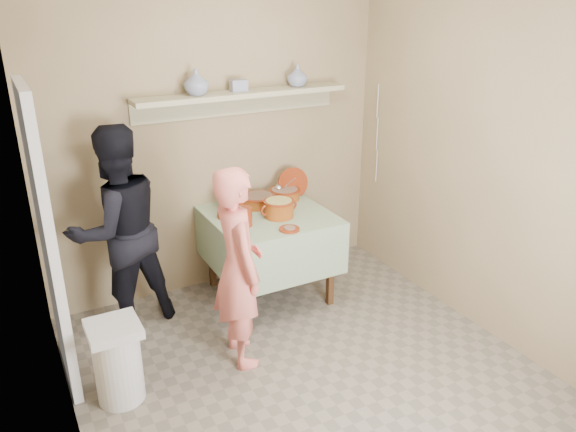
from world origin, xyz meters
TOP-DOWN VIEW (x-y plane):
  - ground at (0.00, 0.00)m, footprint 3.50×3.50m
  - tile_panel at (-1.46, 0.95)m, footprint 0.06×0.70m
  - plate_stack_a at (-0.01, 1.53)m, footprint 0.13×0.13m
  - plate_stack_b at (0.11, 1.55)m, footprint 0.16×0.16m
  - bowl_stack at (-0.03, 1.15)m, footprint 0.15×0.15m
  - empty_bowl at (-0.09, 1.37)m, footprint 0.15×0.15m
  - propped_lid at (0.64, 1.57)m, footprint 0.29×0.09m
  - vase_right at (0.70, 1.62)m, footprint 0.19×0.19m
  - vase_left at (-0.19, 1.62)m, footprint 0.26×0.26m
  - ceramic_box at (0.17, 1.63)m, footprint 0.14×0.10m
  - person_cook at (-0.33, 0.58)m, footprint 0.39×0.55m
  - person_helper at (-0.95, 1.42)m, footprint 0.91×0.78m
  - room_shell at (0.00, 0.00)m, footprint 3.04×3.54m
  - serving_table at (0.25, 1.28)m, footprint 0.97×0.97m
  - cazuela_meat_a at (0.25, 1.48)m, footprint 0.30×0.30m
  - cazuela_meat_b at (0.53, 1.52)m, footprint 0.28×0.28m
  - ladle at (0.48, 1.54)m, footprint 0.08×0.26m
  - cazuela_rice at (0.30, 1.18)m, footprint 0.33×0.25m
  - front_plate at (0.24, 0.90)m, footprint 0.16×0.16m
  - wall_shelf at (0.20, 1.65)m, footprint 1.80×0.25m
  - trash_bin at (-1.20, 0.53)m, footprint 0.32×0.32m
  - electrical_cord at (1.47, 1.48)m, footprint 0.01×0.05m

SIDE VIEW (x-z plane):
  - ground at x=0.00m, z-range 0.00..0.00m
  - trash_bin at x=-1.20m, z-range 0.00..0.56m
  - serving_table at x=0.25m, z-range 0.26..1.02m
  - person_cook at x=-0.33m, z-range 0.00..1.44m
  - front_plate at x=0.24m, z-range 0.76..0.78m
  - empty_bowl at x=-0.09m, z-range 0.76..0.81m
  - person_helper at x=-0.95m, z-range 0.00..1.61m
  - cazuela_meat_a at x=0.25m, z-range 0.77..0.87m
  - cazuela_meat_b at x=0.53m, z-range 0.77..0.87m
  - bowl_stack at x=-0.03m, z-range 0.76..0.91m
  - cazuela_rice at x=0.30m, z-range 0.77..0.92m
  - plate_stack_a at x=-0.01m, z-range 0.76..0.94m
  - plate_stack_b at x=0.11m, z-range 0.76..0.96m
  - ladle at x=0.48m, z-range 0.78..0.97m
  - propped_lid at x=0.64m, z-range 0.74..1.02m
  - tile_panel at x=-1.46m, z-range 0.00..2.00m
  - electrical_cord at x=1.47m, z-range 0.80..1.70m
  - room_shell at x=0.00m, z-range 0.30..2.92m
  - wall_shelf at x=0.20m, z-range 1.57..1.78m
  - ceramic_box at x=0.17m, z-range 1.72..1.81m
  - vase_right at x=0.70m, z-range 1.72..1.90m
  - vase_left at x=-0.19m, z-range 1.72..1.92m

